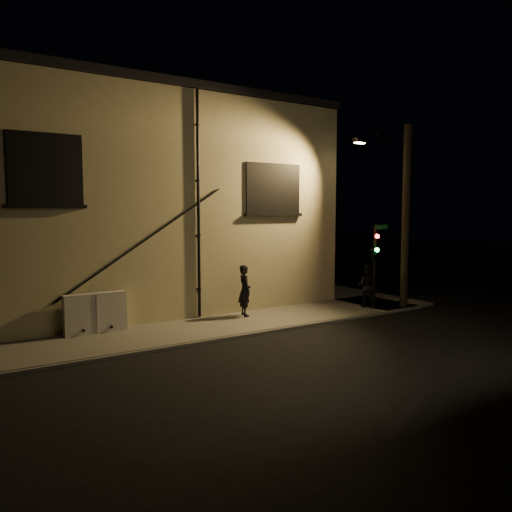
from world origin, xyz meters
TOP-DOWN VIEW (x-y plane):
  - ground at (0.00, 0.00)m, footprint 90.00×90.00m
  - sidewalk at (1.22, 4.39)m, footprint 21.00×16.00m
  - building at (-3.00, 8.99)m, footprint 16.20×12.23m
  - utility_cabinet at (-5.70, 2.70)m, footprint 2.00×0.34m
  - pedestrian_a at (-0.24, 2.23)m, footprint 0.61×0.80m
  - pedestrian_b at (4.92, 0.93)m, footprint 1.01×1.08m
  - traffic_signal at (4.73, 0.44)m, footprint 1.32×2.01m
  - streetlamp_pole at (6.24, 0.27)m, footprint 2.04×1.40m

SIDE VIEW (x-z plane):
  - ground at x=0.00m, z-range 0.00..0.00m
  - sidewalk at x=1.22m, z-range 0.00..0.12m
  - utility_cabinet at x=-5.70m, z-range 0.12..1.43m
  - pedestrian_b at x=4.92m, z-range 0.12..1.90m
  - pedestrian_a at x=-0.24m, z-range 0.12..2.07m
  - traffic_signal at x=4.73m, z-range 0.71..4.12m
  - streetlamp_pole at x=6.24m, z-range 0.21..7.78m
  - building at x=-3.00m, z-range 0.00..8.80m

